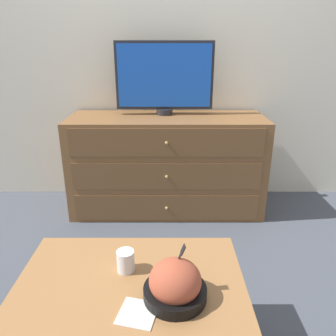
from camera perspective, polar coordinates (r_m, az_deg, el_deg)
ground_plane at (r=3.03m, az=-0.02°, el=-4.15°), size 12.00×12.00×0.00m
wall_back at (r=2.77m, az=-0.02°, el=21.28°), size 12.00×0.05×2.60m
dresser at (r=2.61m, az=-0.22°, el=0.70°), size 1.49×0.54×0.76m
tv at (r=2.55m, az=-0.64°, el=15.55°), size 0.74×0.13×0.54m
coffee_table at (r=1.36m, az=-6.45°, el=-21.13°), size 0.87×0.61×0.43m
takeout_bowl at (r=1.22m, az=1.33°, el=-19.57°), size 0.23×0.23×0.20m
drink_cup at (r=1.36m, az=-7.32°, el=-15.95°), size 0.07×0.07×0.09m
napkin at (r=1.20m, az=-5.23°, el=-23.88°), size 0.15×0.15×0.00m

